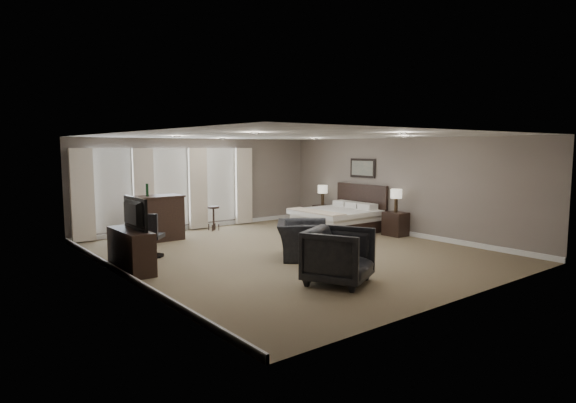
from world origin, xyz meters
TOP-DOWN VIEW (x-y plane):
  - room at (0.00, 0.00)m, footprint 7.60×8.60m
  - window_bay at (-1.00, 4.11)m, footprint 5.25×0.20m
  - bed at (2.58, 1.36)m, footprint 2.01×1.92m
  - nightstand_near at (3.47, -0.09)m, footprint 0.47×0.58m
  - nightstand_far at (3.47, 2.81)m, footprint 0.41×0.50m
  - lamp_near at (3.47, -0.09)m, footprint 0.30×0.30m
  - lamp_far at (3.47, 2.81)m, footprint 0.31×0.31m
  - wall_art at (3.70, 1.36)m, footprint 0.04×0.96m
  - dresser at (-3.45, 0.55)m, footprint 0.45×1.38m
  - tv at (-3.45, 0.55)m, footprint 0.61×1.06m
  - armchair_near at (-0.17, -0.56)m, footprint 1.36×1.43m
  - armchair_far at (-0.92, -2.44)m, footprint 1.35×1.32m
  - bar_counter at (-1.84, 3.18)m, footprint 1.32×0.69m
  - bar_stool_left at (-1.63, 3.75)m, footprint 0.34×0.34m
  - bar_stool_right at (0.04, 3.61)m, footprint 0.36×0.36m
  - desk_chair at (-2.66, 1.48)m, footprint 0.70×0.70m

SIDE VIEW (x-z plane):
  - nightstand_far at x=3.47m, z-range 0.00..0.54m
  - nightstand_near at x=3.47m, z-range 0.00..0.63m
  - bar_stool_left at x=-1.63m, z-range 0.00..0.68m
  - bar_stool_right at x=0.04m, z-range 0.00..0.69m
  - dresser at x=-3.45m, z-range 0.00..0.80m
  - desk_chair at x=-2.66m, z-range 0.00..0.97m
  - armchair_near at x=-0.17m, z-range 0.00..1.05m
  - armchair_far at x=-0.92m, z-range 0.00..1.06m
  - bar_counter at x=-1.84m, z-range 0.00..1.15m
  - bed at x=2.58m, z-range 0.00..1.28m
  - lamp_far at x=3.47m, z-range 0.54..1.17m
  - tv at x=-3.45m, z-range 0.80..0.94m
  - lamp_near at x=3.47m, z-range 0.63..1.25m
  - window_bay at x=-1.00m, z-range 0.05..2.35m
  - room at x=0.00m, z-range -0.02..2.62m
  - wall_art at x=3.70m, z-range 1.47..2.03m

